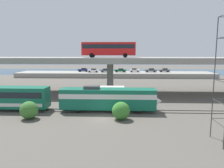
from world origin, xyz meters
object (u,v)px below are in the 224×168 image
train_locomotive (113,98)px  transit_bus_on_overpass (109,48)px  parked_car_2 (151,70)px  parked_car_4 (135,70)px  service_truck_west (117,94)px  parked_car_3 (106,70)px  parked_car_6 (93,70)px  parked_car_0 (120,70)px  parked_car_1 (84,70)px  parked_car_5 (164,70)px

train_locomotive → transit_bus_on_overpass: size_ratio=1.35×
parked_car_2 → parked_car_4: bearing=3.9°
parked_car_2 → service_truck_west: bearing=74.8°
parked_car_3 → parked_car_6: same height
transit_bus_on_overpass → parked_car_3: size_ratio=2.56×
parked_car_6 → parked_car_4: bearing=-174.9°
parked_car_0 → transit_bus_on_overpass: bearing=86.0°
train_locomotive → parked_car_1: 55.03m
parked_car_0 → train_locomotive: bearing=88.9°
parked_car_3 → parked_car_4: (11.20, 1.14, -0.00)m
train_locomotive → parked_car_5: bearing=70.7°
service_truck_west → parked_car_4: 45.88m
transit_bus_on_overpass → parked_car_4: 38.14m
transit_bus_on_overpass → parked_car_1: (-12.53, 37.84, -7.82)m
parked_car_0 → parked_car_6: (-10.67, -1.07, 0.00)m
transit_bus_on_overpass → parked_car_4: size_ratio=2.95×
service_truck_west → parked_car_1: size_ratio=1.53×
parked_car_1 → parked_car_6: size_ratio=1.02×
train_locomotive → parked_car_1: (-14.07, 53.20, 0.36)m
parked_car_1 → parked_car_3: bearing=164.9°
transit_bus_on_overpass → parked_car_0: (2.50, 36.04, -7.82)m
train_locomotive → parked_car_3: train_locomotive is taller
parked_car_0 → parked_car_1: same height
transit_bus_on_overpass → service_truck_west: size_ratio=1.76×
service_truck_west → parked_car_1: 49.10m
service_truck_west → parked_car_0: 45.08m
parked_car_2 → parked_car_4: 6.48m
parked_car_2 → parked_car_1: bearing=-2.0°
parked_car_3 → parked_car_0: bearing=7.6°
train_locomotive → parked_car_6: (-9.71, 50.33, 0.36)m
parked_car_3 → parked_car_1: bearing=164.9°
parked_car_0 → parked_car_2: bearing=-176.1°
train_locomotive → parked_car_0: bearing=88.9°
parked_car_4 → parked_car_2: bearing=3.9°
service_truck_west → parked_car_6: 45.19m
parked_car_0 → parked_car_6: same height
parked_car_0 → parked_car_5: 17.61m
transit_bus_on_overpass → parked_car_0: size_ratio=2.66×
service_truck_west → transit_bus_on_overpass: bearing=103.0°
transit_bus_on_overpass → parked_car_4: transit_bus_on_overpass is taller
parked_car_1 → parked_car_5: 32.58m
parked_car_4 → transit_bus_on_overpass: bearing=-102.5°
parked_car_6 → service_truck_west: bearing=103.1°
service_truck_west → parked_car_2: (12.50, 45.91, 0.91)m
train_locomotive → parked_car_5: size_ratio=3.80×
parked_car_2 → parked_car_5: 5.50m
service_truck_west → train_locomotive: bearing=-94.8°
parked_car_6 → parked_car_2: bearing=-175.2°
parked_car_0 → parked_car_4: bearing=-176.0°
train_locomotive → transit_bus_on_overpass: transit_bus_on_overpass is taller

